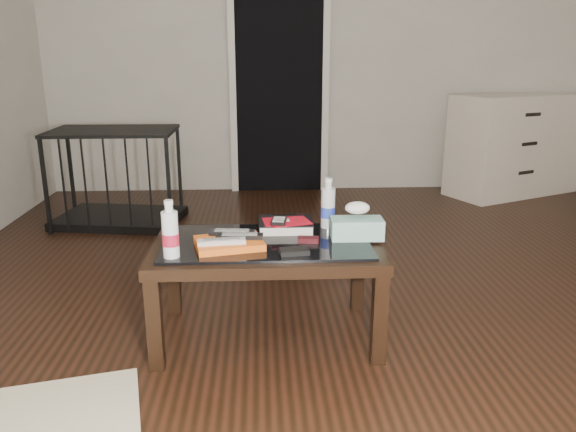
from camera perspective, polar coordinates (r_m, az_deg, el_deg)
The scene contains 17 objects.
ground at distance 3.06m, azimuth 8.43°, elevation -8.18°, with size 5.00×5.00×0.00m, color black.
doorway at distance 5.20m, azimuth -0.90°, elevation 13.74°, with size 0.90×0.08×2.07m.
coffee_table at distance 2.50m, azimuth -2.18°, elevation -3.91°, with size 1.00×0.60×0.46m.
dresser at distance 5.53m, azimuth 22.01°, elevation 6.74°, with size 1.30×0.95×0.90m.
pet_crate at distance 4.46m, azimuth -16.86°, elevation 2.27°, with size 0.98×0.73×0.71m.
magazines at distance 2.41m, azimuth -6.02°, elevation -2.76°, with size 0.28×0.21×0.03m, color orange.
remote_silver at distance 2.36m, azimuth -6.76°, elevation -2.55°, with size 0.20×0.05×0.02m, color silver.
remote_black_front at distance 2.42m, azimuth -4.93°, elevation -2.03°, with size 0.20×0.05×0.02m, color black.
remote_black_back at distance 2.47m, azimuth -5.71°, elevation -1.64°, with size 0.20×0.05×0.02m, color black.
textbook at distance 2.62m, azimuth -0.24°, elevation -0.91°, with size 0.25×0.20×0.05m, color black.
dvd_mailers at distance 2.59m, azimuth -0.39°, elevation -0.50°, with size 0.19×0.14×0.01m, color #B60C1D.
ipod at distance 2.56m, azimuth -0.93°, elevation -0.49°, with size 0.06×0.10×0.02m, color black.
flip_phone at distance 2.46m, azimuth 2.08°, elevation -2.41°, with size 0.09×0.05×0.02m, color black.
wallet at distance 2.31m, azimuth 0.64°, elevation -3.61°, with size 0.12×0.07×0.02m, color black.
water_bottle_left at distance 2.29m, azimuth -11.89°, elevation -1.29°, with size 0.07×0.07×0.24m, color white.
water_bottle_right at distance 2.64m, azimuth 4.10°, elevation 1.34°, with size 0.07×0.07×0.24m, color silver.
tissue_box at distance 2.51m, azimuth 6.99°, elevation -1.26°, with size 0.23×0.12×0.09m, color teal.
Camera 1 is at (-0.58, -2.73, 1.26)m, focal length 35.00 mm.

